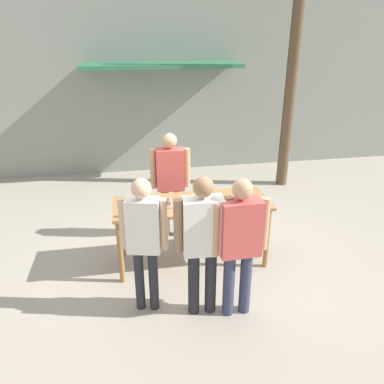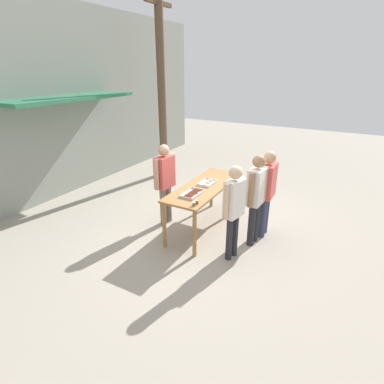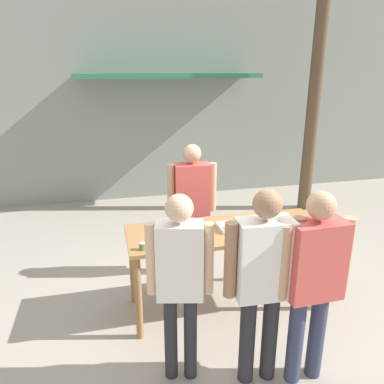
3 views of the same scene
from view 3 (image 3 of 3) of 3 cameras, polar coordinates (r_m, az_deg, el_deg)
The scene contains 13 objects.
ground_plane at distance 4.39m, azimuth 5.07°, elevation -16.73°, with size 24.00×24.00×0.00m, color #A39989.
building_facade_back at distance 7.48m, azimuth -4.49°, elevation 16.25°, with size 12.00×1.11×4.50m.
serving_table at distance 3.99m, azimuth 5.39°, elevation -7.19°, with size 2.09×0.75×0.93m.
food_tray_sausages at distance 3.80m, azimuth -1.97°, elevation -6.18°, with size 0.47×0.27×0.04m.
food_tray_buns at distance 3.96m, azimuth 7.02°, elevation -5.20°, with size 0.41×0.25×0.06m.
condiment_jar_mustard at distance 3.51m, azimuth -7.57°, elevation -8.20°, with size 0.06×0.06×0.07m.
condiment_jar_ketchup at distance 3.51m, azimuth -6.19°, elevation -8.09°, with size 0.06×0.06×0.07m.
beer_cup at distance 4.08m, azimuth 18.79°, elevation -4.83°, with size 0.08×0.08×0.11m.
person_server_behind_table at distance 4.57m, azimuth 0.00°, elevation -1.08°, with size 0.60×0.26×1.68m.
person_customer_holding_hotdog at distance 2.99m, azimuth -1.86°, elevation -12.28°, with size 0.51×0.28×1.65m.
person_customer_with_cup at distance 3.13m, azimuth 18.00°, elevation -11.89°, with size 0.64×0.25×1.67m.
person_customer_waiting_in_line at distance 3.02m, azimuth 10.72°, elevation -12.15°, with size 0.63×0.26×1.69m.
utility_pole at distance 6.99m, azimuth 18.65°, elevation 18.55°, with size 1.10×0.23×5.16m.
Camera 3 is at (-1.20, -3.40, 2.52)m, focal length 35.00 mm.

